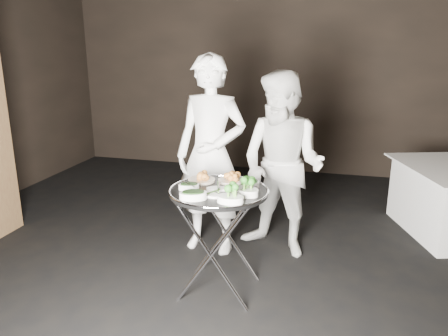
% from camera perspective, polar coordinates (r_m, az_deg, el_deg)
% --- Properties ---
extents(floor, '(6.00, 7.00, 0.05)m').
position_cam_1_polar(floor, '(3.57, -3.28, -15.78)').
color(floor, black).
rests_on(floor, ground).
extents(wall_back, '(6.00, 0.05, 3.00)m').
position_cam_1_polar(wall_back, '(6.49, 6.43, 12.77)').
color(wall_back, black).
rests_on(wall_back, floor).
extents(tray_stand, '(0.55, 0.47, 0.81)m').
position_cam_1_polar(tray_stand, '(3.32, -0.67, -8.95)').
color(tray_stand, silver).
rests_on(tray_stand, floor).
extents(serving_tray, '(0.74, 0.74, 0.04)m').
position_cam_1_polar(serving_tray, '(3.19, -0.69, -3.06)').
color(serving_tray, black).
rests_on(serving_tray, tray_stand).
extents(potato_plate_a, '(0.21, 0.21, 0.08)m').
position_cam_1_polar(potato_plate_a, '(3.38, -2.96, -1.19)').
color(potato_plate_a, beige).
rests_on(potato_plate_a, serving_tray).
extents(potato_plate_b, '(0.20, 0.20, 0.07)m').
position_cam_1_polar(potato_plate_b, '(3.36, 0.89, -1.29)').
color(potato_plate_b, beige).
rests_on(potato_plate_b, serving_tray).
extents(greens_bowl, '(0.12, 0.12, 0.07)m').
position_cam_1_polar(greens_bowl, '(3.24, 3.56, -1.97)').
color(greens_bowl, silver).
rests_on(greens_bowl, serving_tray).
extents(asparagus_plate_a, '(0.19, 0.14, 0.04)m').
position_cam_1_polar(asparagus_plate_a, '(3.18, -0.76, -2.62)').
color(asparagus_plate_a, silver).
rests_on(asparagus_plate_a, serving_tray).
extents(asparagus_plate_b, '(0.19, 0.16, 0.03)m').
position_cam_1_polar(asparagus_plate_b, '(3.06, -1.87, -3.40)').
color(asparagus_plate_b, silver).
rests_on(asparagus_plate_b, serving_tray).
extents(spinach_bowl_a, '(0.18, 0.14, 0.06)m').
position_cam_1_polar(spinach_bowl_a, '(3.20, -4.59, -2.32)').
color(spinach_bowl_a, silver).
rests_on(spinach_bowl_a, serving_tray).
extents(spinach_bowl_b, '(0.22, 0.18, 0.08)m').
position_cam_1_polar(spinach_bowl_b, '(3.00, -4.06, -3.44)').
color(spinach_bowl_b, silver).
rests_on(spinach_bowl_b, serving_tray).
extents(broccoli_bowl_a, '(0.23, 0.19, 0.08)m').
position_cam_1_polar(broccoli_bowl_a, '(3.07, 2.85, -2.91)').
color(broccoli_bowl_a, silver).
rests_on(broccoli_bowl_a, serving_tray).
extents(broccoli_bowl_b, '(0.19, 0.14, 0.08)m').
position_cam_1_polar(broccoli_bowl_b, '(2.93, 0.83, -3.88)').
color(broccoli_bowl_b, silver).
rests_on(broccoli_bowl_b, serving_tray).
extents(serving_utensils, '(0.57, 0.41, 0.01)m').
position_cam_1_polar(serving_utensils, '(3.23, -0.09, -1.76)').
color(serving_utensils, silver).
rests_on(serving_utensils, serving_tray).
extents(waiter_left, '(0.69, 0.49, 1.78)m').
position_cam_1_polar(waiter_left, '(3.88, -1.75, 1.62)').
color(waiter_left, white).
rests_on(waiter_left, floor).
extents(waiter_right, '(0.97, 0.87, 1.64)m').
position_cam_1_polar(waiter_right, '(3.86, 7.62, 0.31)').
color(waiter_right, white).
rests_on(waiter_right, floor).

